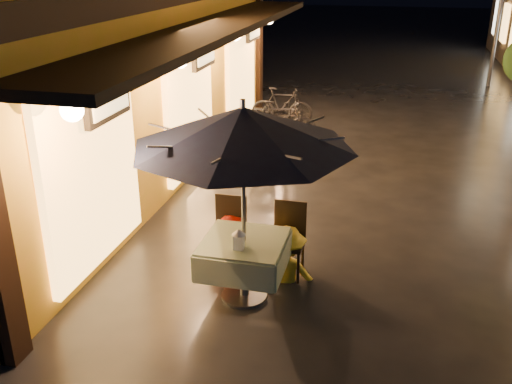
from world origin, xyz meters
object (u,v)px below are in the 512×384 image
(patio_umbrella, at_px, (243,128))
(bicycle_0, at_px, (235,163))
(person_orange, at_px, (228,217))
(table_lantern, at_px, (239,238))
(cafe_table, at_px, (244,255))
(person_yellow, at_px, (287,229))

(patio_umbrella, distance_m, bicycle_0, 4.16)
(person_orange, bearing_deg, table_lantern, 110.53)
(table_lantern, xyz_separation_m, person_orange, (-0.36, 0.82, -0.15))
(patio_umbrella, relative_size, table_lantern, 10.09)
(cafe_table, distance_m, table_lantern, 0.40)
(patio_umbrella, bearing_deg, person_yellow, 55.21)
(table_lantern, xyz_separation_m, person_yellow, (0.40, 0.80, -0.23))
(cafe_table, bearing_deg, table_lantern, -90.00)
(bicycle_0, bearing_deg, person_orange, 176.72)
(cafe_table, relative_size, person_yellow, 0.72)
(bicycle_0, bearing_deg, table_lantern, 178.90)
(person_orange, xyz_separation_m, bicycle_0, (-0.77, 3.01, -0.36))
(table_lantern, height_order, person_orange, person_orange)
(patio_umbrella, bearing_deg, bicycle_0, 107.43)
(table_lantern, bearing_deg, person_orange, 114.07)
(patio_umbrella, distance_m, person_orange, 1.55)
(cafe_table, relative_size, person_orange, 0.65)
(table_lantern, height_order, person_yellow, person_yellow)
(person_yellow, distance_m, bicycle_0, 3.40)
(table_lantern, relative_size, person_yellow, 0.18)
(patio_umbrella, xyz_separation_m, person_yellow, (0.40, 0.58, -1.46))
(bicycle_0, bearing_deg, cafe_table, 179.85)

